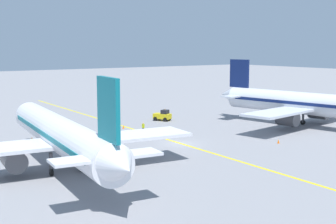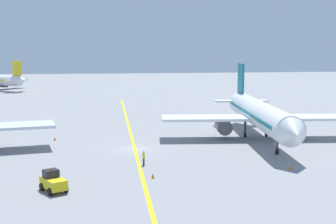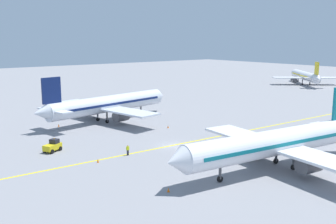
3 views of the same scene
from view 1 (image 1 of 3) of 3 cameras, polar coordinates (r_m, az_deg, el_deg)
The scene contains 10 objects.
ground_plane at distance 62.89m, azimuth 1.53°, elevation -3.86°, with size 400.00×400.00×0.00m, color gray.
apron_yellow_centreline at distance 62.89m, azimuth 1.53°, elevation -3.85°, with size 0.40×120.00×0.01m, color yellow.
airplane_at_gate at distance 78.26m, azimuth 16.64°, elevation 0.91°, with size 28.48×35.43×10.60m.
airplane_adjacent_stand at distance 49.94m, azimuth -12.83°, elevation -2.83°, with size 28.41×35.54×10.60m.
baggage_tug_white at distance 81.82m, azimuth -0.65°, elevation -0.44°, with size 2.78×3.35×2.11m.
ground_crew_worker at distance 69.96m, azimuth -3.04°, elevation -1.89°, with size 0.26×0.58×1.68m.
traffic_cone_near_nose at distance 86.70m, azimuth 11.48°, elevation -0.54°, with size 0.32×0.32×0.55m, color orange.
traffic_cone_mid_apron at distance 74.44m, azimuth -5.46°, elevation -1.81°, with size 0.32×0.32×0.55m, color orange.
traffic_cone_by_wingtip at distance 67.26m, azimuth -16.26°, elevation -3.16°, with size 0.32×0.32×0.55m, color orange.
traffic_cone_far_edge at distance 64.61m, azimuth 13.32°, elevation -3.50°, with size 0.32×0.32×0.55m, color orange.
Camera 1 is at (36.71, 49.40, 12.94)m, focal length 50.00 mm.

